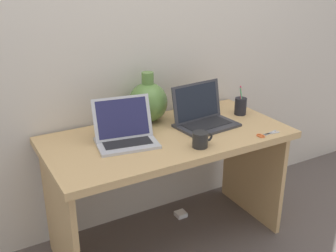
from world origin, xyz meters
name	(u,v)px	position (x,y,z in m)	size (l,w,h in m)	color
ground_plane	(168,240)	(0.00, 0.00, 0.00)	(6.00, 6.00, 0.00)	#564C47
back_wall	(137,36)	(0.00, 0.37, 1.20)	(4.40, 0.04, 2.40)	beige
desk	(168,160)	(0.00, 0.00, 0.55)	(1.36, 0.67, 0.71)	tan
laptop_left	(125,131)	(-0.25, 0.03, 0.77)	(0.34, 0.28, 0.23)	#B2B2B7
laptop_right	(202,114)	(0.25, 0.03, 0.77)	(0.36, 0.27, 0.24)	#333338
green_vase	(148,102)	(0.00, 0.24, 0.83)	(0.23, 0.23, 0.30)	#5B843D
coffee_mug	(201,140)	(0.07, -0.22, 0.75)	(0.12, 0.08, 0.08)	black
pen_cup	(240,106)	(0.55, 0.06, 0.77)	(0.07, 0.07, 0.19)	black
scissors	(264,135)	(0.46, -0.27, 0.72)	(0.15, 0.05, 0.01)	#B7B7BC
power_brick	(181,214)	(0.20, 0.18, 0.01)	(0.07, 0.07, 0.03)	white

